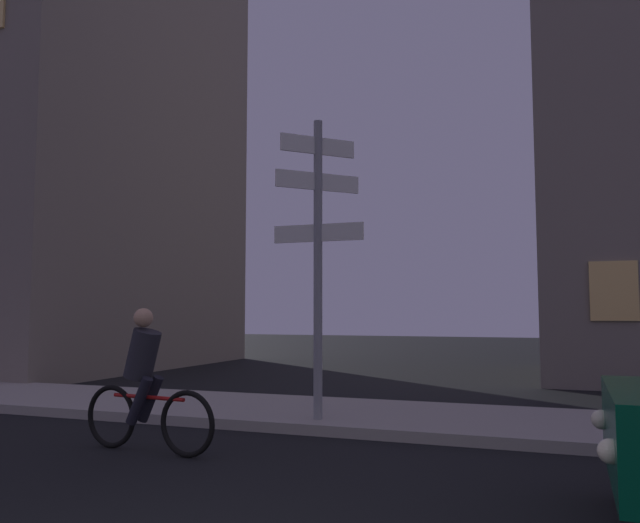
{
  "coord_description": "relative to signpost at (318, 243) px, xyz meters",
  "views": [
    {
      "loc": [
        1.76,
        -2.3,
        1.55
      ],
      "look_at": [
        -1.18,
        5.67,
        2.25
      ],
      "focal_mm": 35.31,
      "sensor_mm": 36.0,
      "label": 1
    }
  ],
  "objects": [
    {
      "name": "building_left_block",
      "position": [
        -11.37,
        6.75,
        8.47
      ],
      "size": [
        8.74,
        9.62,
        21.98
      ],
      "color": "slate",
      "rests_on": "ground_plane"
    },
    {
      "name": "sidewalk_kerb",
      "position": [
        1.23,
        0.86,
        -2.44
      ],
      "size": [
        40.0,
        2.6,
        0.14
      ],
      "primitive_type": "cube",
      "color": "#9E9991",
      "rests_on": "ground_plane"
    },
    {
      "name": "signpost",
      "position": [
        0.0,
        0.0,
        0.0
      ],
      "size": [
        1.3,
        0.9,
        4.08
      ],
      "color": "gray",
      "rests_on": "sidewalk_kerb"
    },
    {
      "name": "cyclist",
      "position": [
        -1.35,
        -1.95,
        -1.77
      ],
      "size": [
        1.82,
        0.37,
        1.61
      ],
      "color": "black",
      "rests_on": "ground_plane"
    }
  ]
}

